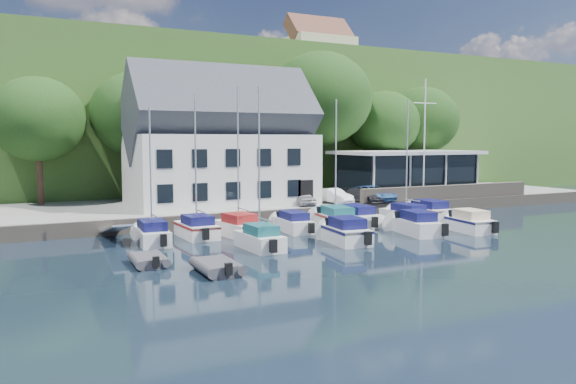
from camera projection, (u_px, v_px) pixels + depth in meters
name	position (u px, v px, depth m)	size (l,w,h in m)	color
ground	(427.00, 243.00, 33.34)	(180.00, 180.00, 0.00)	black
quay	(294.00, 204.00, 48.90)	(60.00, 13.00, 1.00)	gray
quay_face	(332.00, 213.00, 43.11)	(60.00, 0.30, 1.00)	#6C6256
hillside	(165.00, 128.00, 87.91)	(160.00, 75.00, 16.00)	#31521E
field_patch	(198.00, 82.00, 97.84)	(50.00, 30.00, 0.30)	#5D7038
farmhouse	(319.00, 50.00, 87.62)	(10.40, 7.00, 8.20)	beige
harbor_building	(221.00, 149.00, 44.47)	(14.40, 8.20, 8.70)	silver
club_pavilion	(406.00, 173.00, 52.20)	(13.20, 7.20, 4.10)	black
seawall	(448.00, 192.00, 48.67)	(18.00, 0.50, 1.20)	#6C6256
gangway	(115.00, 241.00, 34.07)	(1.20, 6.00, 1.40)	silver
car_silver	(302.00, 197.00, 44.20)	(1.42, 3.52, 1.20)	silver
car_white	(334.00, 196.00, 45.16)	(1.28, 3.68, 1.21)	silver
car_dgrey	(363.00, 195.00, 46.02)	(1.60, 3.95, 1.15)	#28282D
car_blue	(373.00, 193.00, 46.82)	(1.62, 4.12, 1.41)	#315B95
flagpole	(424.00, 139.00, 48.08)	(2.47, 0.20, 10.29)	silver
tree_0	(39.00, 141.00, 43.93)	(7.34, 7.34, 10.03)	black
tree_1	(138.00, 136.00, 47.52)	(7.92, 7.92, 10.82)	black
tree_2	(229.00, 135.00, 50.30)	(8.12, 8.12, 11.10)	black
tree_3	(320.00, 123.00, 53.94)	(9.90, 9.90, 13.53)	black
tree_4	(384.00, 140.00, 57.91)	(7.43, 7.43, 10.15)	black
tree_5	(422.00, 137.00, 60.49)	(7.91, 7.91, 10.82)	black
boat_r1_0	(151.00, 170.00, 32.69)	(1.78, 5.76, 8.67)	silver
boat_r1_1	(196.00, 168.00, 34.73)	(1.99, 5.38, 8.76)	silver
boat_r1_2	(238.00, 166.00, 35.31)	(2.05, 5.41, 8.92)	silver
boat_r1_3	(292.00, 221.00, 37.67)	(1.71, 6.13, 1.35)	silver
boat_r1_4	(336.00, 161.00, 38.68)	(2.01, 6.44, 9.26)	silver
boat_r1_5	(355.00, 215.00, 40.21)	(1.97, 6.78, 1.48)	silver
boat_r1_6	(407.00, 166.00, 41.52)	(1.87, 6.32, 8.38)	silver
boat_r1_7	(428.00, 209.00, 43.33)	(2.04, 6.38, 1.50)	silver
boat_r2_1	(259.00, 171.00, 30.92)	(1.72, 5.31, 8.76)	silver
boat_r2_2	(345.00, 230.00, 33.22)	(2.02, 5.45, 1.56)	silver
boat_r2_3	(416.00, 222.00, 36.43)	(1.92, 6.11, 1.54)	silver
boat_r2_4	(468.00, 220.00, 37.43)	(1.93, 5.56, 1.49)	silver
dinghy_0	(148.00, 258.00, 27.34)	(1.71, 2.85, 0.67)	#3C3B41
dinghy_1	(217.00, 265.00, 25.75)	(1.91, 3.18, 0.74)	#3C3B41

